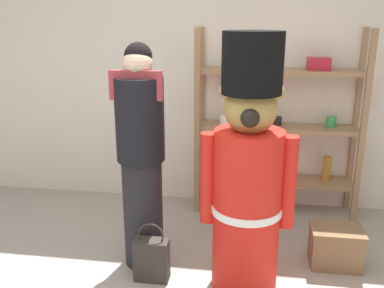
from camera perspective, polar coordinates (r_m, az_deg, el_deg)
back_wall at (r=4.17m, az=1.02°, el=9.57°), size 6.40×0.12×2.60m
merchandise_shelf at (r=4.00m, az=11.49°, el=2.71°), size 1.51×0.35×1.74m
teddy_bear_guard at (r=2.80m, az=7.56°, el=-4.51°), size 0.63×0.47×1.75m
person_shopper at (r=3.06m, az=-6.90°, el=-1.72°), size 0.36×0.35×1.67m
shopping_bag at (r=3.14m, az=-5.49°, el=-15.22°), size 0.25×0.12×0.45m
display_crate at (r=3.47m, az=18.86°, el=-12.99°), size 0.39×0.28×0.31m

